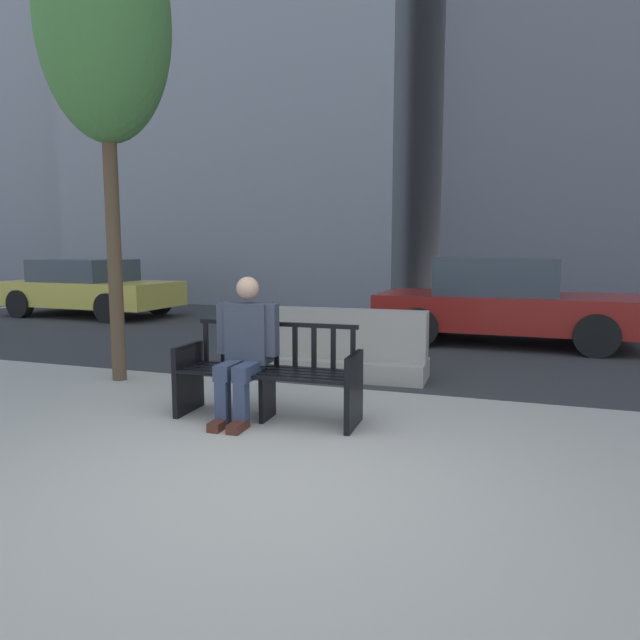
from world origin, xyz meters
TOP-DOWN VIEW (x-y plane):
  - ground_plane at (0.00, 0.00)m, footprint 200.00×200.00m
  - street_asphalt at (0.00, 8.70)m, footprint 120.00×12.00m
  - street_bench at (-0.64, 1.34)m, footprint 1.71×0.58m
  - seated_person at (-0.84, 1.28)m, footprint 0.58×0.73m
  - jersey_barrier_centre at (-0.46, 3.24)m, footprint 2.02×0.74m
  - street_tree at (-2.99, 2.22)m, footprint 1.48×1.48m
  - car_taxi_near at (-7.97, 7.49)m, footprint 4.19×2.07m
  - car_sedan_mid at (1.32, 6.56)m, footprint 4.21×2.06m

SIDE VIEW (x-z plane):
  - ground_plane at x=0.00m, z-range 0.00..0.00m
  - street_asphalt at x=0.00m, z-range 0.00..0.01m
  - jersey_barrier_centre at x=-0.46m, z-range -0.08..0.76m
  - street_bench at x=-0.64m, z-range -0.04..0.84m
  - car_taxi_near at x=-7.97m, z-range 0.00..1.33m
  - seated_person at x=-0.84m, z-range 0.03..1.35m
  - car_sedan_mid at x=1.32m, z-range -0.02..1.40m
  - street_tree at x=-2.99m, z-range 1.35..6.82m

